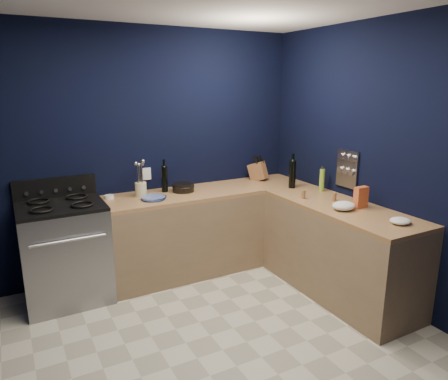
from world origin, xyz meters
TOP-DOWN VIEW (x-y plane):
  - floor at (0.00, 0.00)m, footprint 3.50×3.50m
  - wall_back at (0.00, 1.76)m, footprint 3.50×0.02m
  - wall_right at (1.76, 0.00)m, footprint 0.02×3.50m
  - cab_back at (0.60, 1.44)m, footprint 2.30×0.63m
  - top_back at (0.60, 1.44)m, footprint 2.30×0.63m
  - cab_right at (1.44, 0.29)m, footprint 0.63×1.67m
  - top_right at (1.44, 0.29)m, footprint 0.63×1.67m
  - gas_range at (-0.93, 1.42)m, footprint 0.76×0.66m
  - oven_door at (-0.93, 1.10)m, footprint 0.59×0.02m
  - cooktop at (-0.93, 1.42)m, footprint 0.76×0.66m
  - backguard at (-0.93, 1.72)m, footprint 0.76×0.06m
  - spice_panel at (1.74, 0.55)m, footprint 0.02×0.28m
  - wall_outlet at (0.00, 1.74)m, footprint 0.09×0.02m
  - plate_stack at (-0.07, 1.34)m, footprint 0.30×0.30m
  - ramekin at (-0.45, 1.58)m, footprint 0.10×0.10m
  - utensil_crock at (-0.14, 1.52)m, footprint 0.14×0.14m
  - wine_bottle_back at (0.14, 1.58)m, footprint 0.08×0.08m
  - lemon_basket at (0.32, 1.49)m, footprint 0.29×0.29m
  - knife_block at (1.32, 1.58)m, footprint 0.22×0.27m
  - wine_bottle_right at (1.44, 1.07)m, footprint 0.09×0.09m
  - oil_bottle at (1.64, 0.81)m, footprint 0.07×0.07m
  - spice_jar_near at (1.27, 0.66)m, footprint 0.04×0.04m
  - spice_jar_far at (1.48, 0.44)m, footprint 0.05×0.05m
  - crouton_bag at (1.54, 0.16)m, footprint 0.14×0.07m
  - towel_front at (1.35, 0.18)m, footprint 0.28×0.26m
  - towel_end at (1.48, -0.33)m, footprint 0.22×0.20m

SIDE VIEW (x-z plane):
  - floor at x=0.00m, z-range -0.02..0.00m
  - cab_back at x=0.60m, z-range 0.00..0.86m
  - cab_right at x=1.44m, z-range 0.00..0.86m
  - oven_door at x=-0.93m, z-range 0.24..0.66m
  - gas_range at x=-0.93m, z-range 0.00..0.92m
  - top_back at x=0.60m, z-range 0.86..0.90m
  - top_right at x=1.44m, z-range 0.86..0.90m
  - plate_stack at x=-0.07m, z-range 0.90..0.93m
  - ramekin at x=-0.45m, z-range 0.90..0.94m
  - towel_end at x=1.48m, z-range 0.90..0.95m
  - cooktop at x=-0.93m, z-range 0.92..0.95m
  - towel_front at x=1.35m, z-range 0.90..0.98m
  - spice_jar_far at x=1.48m, z-range 0.90..0.98m
  - lemon_basket at x=0.32m, z-range 0.90..0.99m
  - spice_jar_near at x=1.27m, z-range 0.90..0.99m
  - utensil_crock at x=-0.14m, z-range 0.90..1.04m
  - crouton_bag at x=1.54m, z-range 0.90..1.10m
  - knife_block at x=1.32m, z-range 0.88..1.13m
  - oil_bottle at x=1.64m, z-range 0.90..1.14m
  - wine_bottle_back at x=0.14m, z-range 0.90..1.17m
  - backguard at x=-0.93m, z-range 0.94..1.14m
  - wine_bottle_right at x=1.44m, z-range 0.90..1.20m
  - wall_outlet at x=0.00m, z-range 1.02..1.15m
  - spice_panel at x=1.74m, z-range 0.99..1.37m
  - wall_back at x=0.00m, z-range 0.00..2.60m
  - wall_right at x=1.76m, z-range 0.00..2.60m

